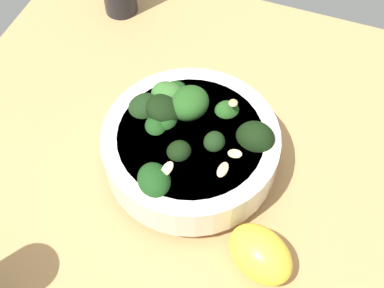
# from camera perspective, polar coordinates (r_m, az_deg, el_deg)

# --- Properties ---
(ground_plane) EXTENTS (0.63, 0.63, 0.04)m
(ground_plane) POSITION_cam_1_polar(r_m,az_deg,el_deg) (0.62, -1.53, -3.07)
(ground_plane) COLOR tan
(bowl_of_broccoli) EXTENTS (0.20, 0.20, 0.09)m
(bowl_of_broccoli) POSITION_cam_1_polar(r_m,az_deg,el_deg) (0.57, -0.15, 0.36)
(bowl_of_broccoli) COLOR silver
(bowl_of_broccoli) RESTS_ON ground_plane
(lemon_wedge) EXTENTS (0.08, 0.09, 0.05)m
(lemon_wedge) POSITION_cam_1_polar(r_m,az_deg,el_deg) (0.53, 7.73, -12.19)
(lemon_wedge) COLOR yellow
(lemon_wedge) RESTS_ON ground_plane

